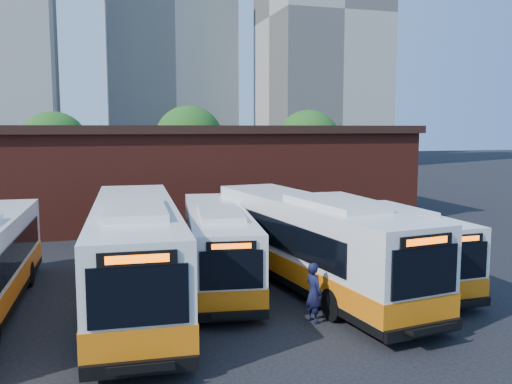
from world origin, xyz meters
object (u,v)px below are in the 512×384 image
object	(u,v)px
bus_midwest	(218,246)
bus_east	(375,242)
bus_west	(136,255)
bus_mideast	(311,245)
transit_worker	(314,292)

from	to	relation	value
bus_midwest	bus_east	distance (m)	6.75
bus_west	bus_east	distance (m)	10.14
bus_midwest	bus_mideast	size ratio (longest dim) A/B	0.85
bus_mideast	transit_worker	distance (m)	4.00
bus_west	bus_mideast	distance (m)	6.77
bus_east	bus_mideast	bearing A→B (deg)	-166.27
bus_west	bus_midwest	distance (m)	3.95
bus_west	bus_mideast	size ratio (longest dim) A/B	1.03
bus_west	bus_mideast	bearing A→B (deg)	3.02
bus_east	bus_west	bearing A→B (deg)	-176.76
transit_worker	bus_mideast	bearing A→B (deg)	-35.24
bus_east	transit_worker	xyz separation A→B (m)	(-4.74, -4.60, -0.43)
bus_midwest	transit_worker	world-z (taller)	bus_midwest
bus_west	bus_mideast	xyz separation A→B (m)	(6.77, -0.04, -0.05)
bus_mideast	bus_east	distance (m)	3.46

